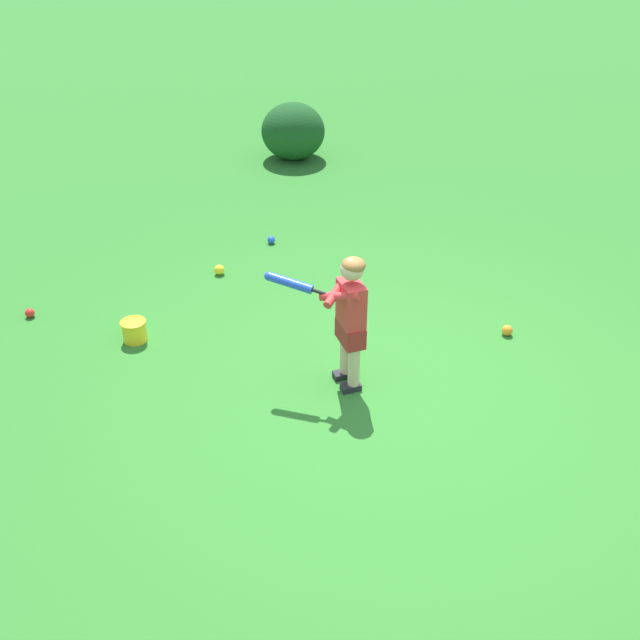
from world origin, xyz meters
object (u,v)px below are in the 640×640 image
object	(u,v)px
play_ball_center_lawn	(271,240)
play_ball_midfield	(219,270)
play_ball_far_left	(30,313)
toy_bucket	(134,330)
play_ball_near_batter	(507,330)
child_batter	(347,311)

from	to	relation	value
play_ball_center_lawn	play_ball_midfield	world-z (taller)	play_ball_midfield
play_ball_center_lawn	play_ball_midfield	bearing A→B (deg)	-173.12
play_ball_far_left	play_ball_midfield	xyz separation A→B (m)	(1.64, -0.67, 0.01)
toy_bucket	play_ball_near_batter	bearing A→B (deg)	-47.31
play_ball_center_lawn	play_ball_midfield	distance (m)	0.83
play_ball_midfield	toy_bucket	bearing A→B (deg)	-165.06
child_batter	play_ball_near_batter	bearing A→B (deg)	-22.92
play_ball_near_batter	play_ball_midfield	size ratio (longest dim) A/B	0.93
play_ball_far_left	toy_bucket	size ratio (longest dim) A/B	0.39
child_batter	play_ball_near_batter	size ratio (longest dim) A/B	11.63
play_ball_far_left	play_ball_midfield	size ratio (longest dim) A/B	0.83
play_ball_near_batter	child_batter	bearing A→B (deg)	157.08
play_ball_center_lawn	play_ball_midfield	xyz separation A→B (m)	(-0.82, -0.10, 0.01)
play_ball_center_lawn	toy_bucket	xyz separation A→B (m)	(-2.08, -0.43, 0.06)
play_ball_near_batter	toy_bucket	world-z (taller)	toy_bucket
play_ball_midfield	toy_bucket	world-z (taller)	toy_bucket
child_batter	play_ball_near_batter	world-z (taller)	child_batter
child_batter	toy_bucket	size ratio (longest dim) A/B	5.00
child_batter	toy_bucket	bearing A→B (deg)	112.43
child_batter	play_ball_center_lawn	world-z (taller)	child_batter
play_ball_near_batter	play_ball_midfield	distance (m)	2.79
child_batter	play_ball_midfield	distance (m)	2.20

